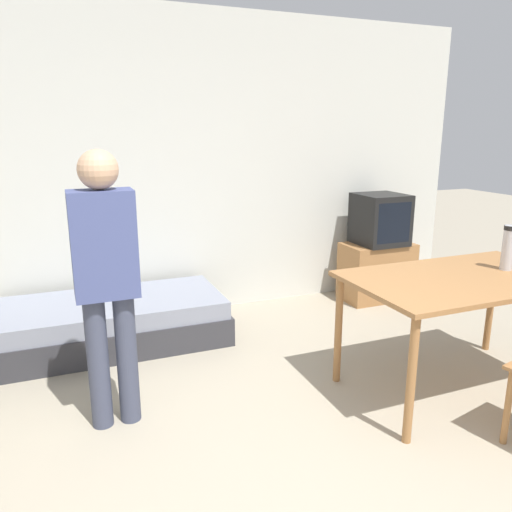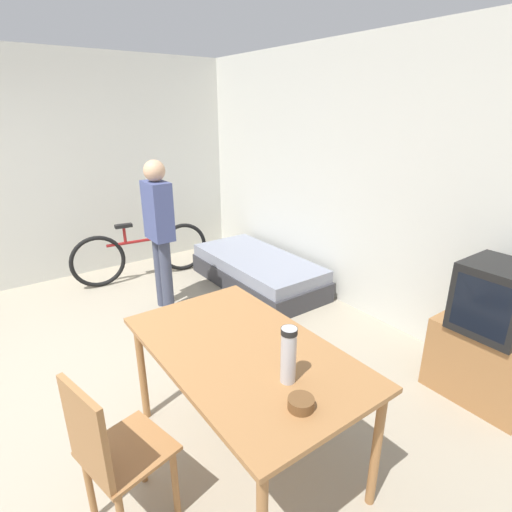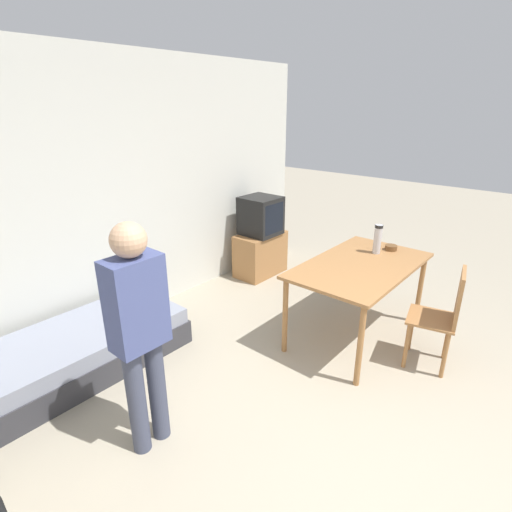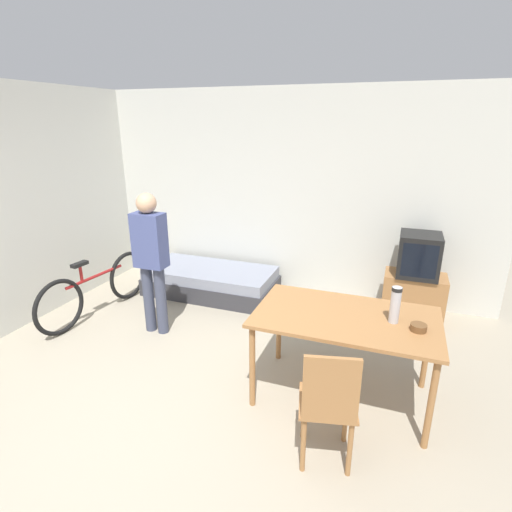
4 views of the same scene
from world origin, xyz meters
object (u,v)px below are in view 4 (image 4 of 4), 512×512
at_px(person_standing, 151,255).
at_px(mate_bowl, 418,328).
at_px(bicycle, 97,289).
at_px(thermos_flask, 395,303).
at_px(tv, 415,281).
at_px(wooden_chair, 329,403).
at_px(daybed, 211,281).
at_px(dining_table, 345,324).

height_order(person_standing, mate_bowl, person_standing).
bearing_deg(bicycle, thermos_flask, -8.71).
distance_m(tv, wooden_chair, 2.57).
bearing_deg(tv, thermos_flask, -97.26).
bearing_deg(mate_bowl, tv, 88.90).
bearing_deg(bicycle, tv, 17.94).
height_order(bicycle, thermos_flask, thermos_flask).
height_order(daybed, person_standing, person_standing).
xyz_separation_m(dining_table, mate_bowl, (0.55, -0.06, 0.10)).
height_order(wooden_chair, thermos_flask, thermos_flask).
relative_size(daybed, tv, 1.66).
xyz_separation_m(dining_table, thermos_flask, (0.37, 0.02, 0.24)).
bearing_deg(dining_table, bicycle, 169.97).
bearing_deg(daybed, dining_table, -38.03).
distance_m(dining_table, person_standing, 2.20).
distance_m(daybed, dining_table, 2.62).
bearing_deg(bicycle, wooden_chair, -23.34).
xyz_separation_m(person_standing, mate_bowl, (2.69, -0.49, -0.11)).
height_order(wooden_chair, mate_bowl, wooden_chair).
relative_size(bicycle, person_standing, 1.08).
bearing_deg(mate_bowl, person_standing, 169.74).
bearing_deg(person_standing, daybed, 84.14).
bearing_deg(dining_table, tv, 71.27).
relative_size(dining_table, wooden_chair, 1.59).
distance_m(daybed, bicycle, 1.47).
relative_size(tv, wooden_chair, 1.15).
distance_m(wooden_chair, person_standing, 2.51).
relative_size(daybed, person_standing, 1.12).
xyz_separation_m(tv, bicycle, (-3.64, -1.18, -0.16)).
relative_size(tv, person_standing, 0.67).
relative_size(tv, mate_bowl, 8.81).
bearing_deg(thermos_flask, tv, 82.74).
bearing_deg(thermos_flask, wooden_chair, -113.61).
relative_size(daybed, bicycle, 1.04).
relative_size(bicycle, mate_bowl, 14.09).
distance_m(bicycle, person_standing, 1.09).
bearing_deg(person_standing, mate_bowl, -10.26).
xyz_separation_m(dining_table, wooden_chair, (0.02, -0.79, -0.18)).
xyz_separation_m(daybed, person_standing, (-0.12, -1.16, 0.74)).
height_order(daybed, wooden_chair, wooden_chair).
relative_size(person_standing, mate_bowl, 13.06).
bearing_deg(mate_bowl, wooden_chair, -126.35).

